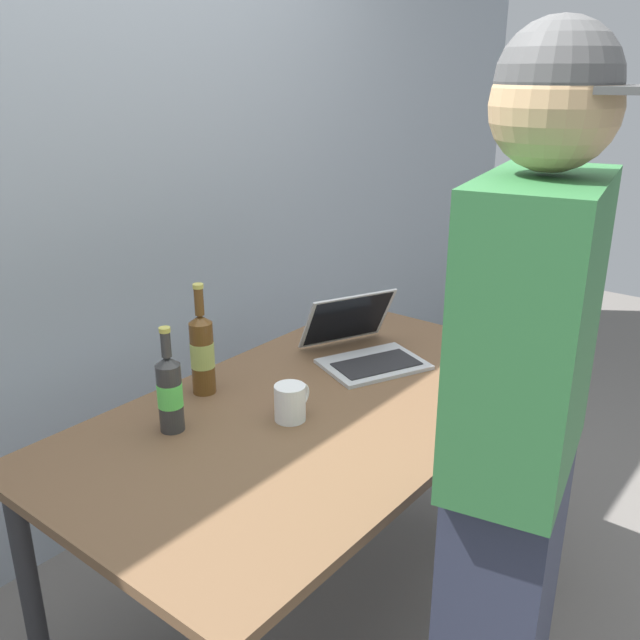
{
  "coord_description": "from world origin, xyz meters",
  "views": [
    {
      "loc": [
        -1.34,
        -1.07,
        1.62
      ],
      "look_at": [
        0.0,
        0.0,
        0.99
      ],
      "focal_mm": 38.42,
      "sensor_mm": 36.0,
      "label": 1
    }
  ],
  "objects_px": {
    "laptop": "(363,346)",
    "person_figure": "(514,470)",
    "beer_bottle_dark": "(202,352)",
    "beer_bottle_green": "(170,392)",
    "coffee_mug": "(291,402)"
  },
  "relations": [
    {
      "from": "beer_bottle_green",
      "to": "person_figure",
      "type": "height_order",
      "value": "person_figure"
    },
    {
      "from": "beer_bottle_green",
      "to": "coffee_mug",
      "type": "distance_m",
      "value": 0.32
    },
    {
      "from": "laptop",
      "to": "beer_bottle_dark",
      "type": "relative_size",
      "value": 1.32
    },
    {
      "from": "coffee_mug",
      "to": "beer_bottle_green",
      "type": "bearing_deg",
      "value": 139.12
    },
    {
      "from": "laptop",
      "to": "person_figure",
      "type": "height_order",
      "value": "person_figure"
    },
    {
      "from": "laptop",
      "to": "beer_bottle_dark",
      "type": "distance_m",
      "value": 0.54
    },
    {
      "from": "beer_bottle_dark",
      "to": "beer_bottle_green",
      "type": "height_order",
      "value": "beer_bottle_dark"
    },
    {
      "from": "coffee_mug",
      "to": "laptop",
      "type": "bearing_deg",
      "value": 10.35
    },
    {
      "from": "beer_bottle_dark",
      "to": "beer_bottle_green",
      "type": "bearing_deg",
      "value": -153.71
    },
    {
      "from": "beer_bottle_dark",
      "to": "person_figure",
      "type": "xyz_separation_m",
      "value": [
        -0.05,
        -0.95,
        0.02
      ]
    },
    {
      "from": "laptop",
      "to": "coffee_mug",
      "type": "distance_m",
      "value": 0.46
    },
    {
      "from": "beer_bottle_dark",
      "to": "beer_bottle_green",
      "type": "xyz_separation_m",
      "value": [
        -0.2,
        -0.1,
        -0.02
      ]
    },
    {
      "from": "person_figure",
      "to": "coffee_mug",
      "type": "distance_m",
      "value": 0.66
    },
    {
      "from": "laptop",
      "to": "coffee_mug",
      "type": "bearing_deg",
      "value": -169.65
    },
    {
      "from": "beer_bottle_dark",
      "to": "person_figure",
      "type": "relative_size",
      "value": 0.19
    }
  ]
}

